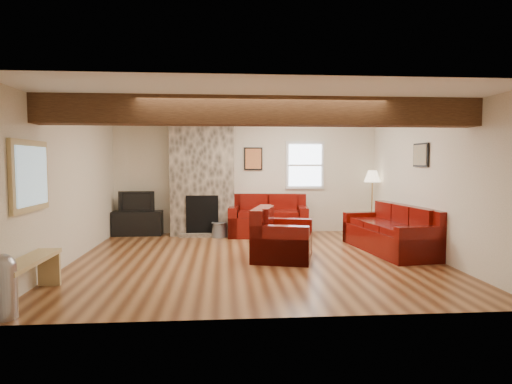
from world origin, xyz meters
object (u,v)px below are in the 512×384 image
at_px(tv_cabinet, 138,223).
at_px(television, 137,201).
at_px(armchair_red, 283,233).
at_px(floor_lamp, 372,180).
at_px(loveseat, 268,215).
at_px(sofa_three, 390,229).
at_px(coffee_table, 273,239).

bearing_deg(tv_cabinet, television, 0.00).
xyz_separation_m(armchair_red, floor_lamp, (2.35, 2.32, 0.80)).
xyz_separation_m(loveseat, tv_cabinet, (-2.89, 0.30, -0.18)).
distance_m(sofa_three, television, 5.37).
height_order(sofa_three, loveseat, loveseat).
distance_m(loveseat, armchair_red, 2.28).
distance_m(coffee_table, floor_lamp, 3.07).
xyz_separation_m(armchair_red, coffee_table, (-0.07, 0.74, -0.23)).
distance_m(armchair_red, tv_cabinet, 3.88).
distance_m(tv_cabinet, floor_lamp, 5.34).
bearing_deg(coffee_table, loveseat, 87.45).
height_order(loveseat, armchair_red, loveseat).
bearing_deg(coffee_table, armchair_red, -84.75).
bearing_deg(tv_cabinet, floor_lamp, -2.78).
relative_size(loveseat, coffee_table, 2.10).
bearing_deg(sofa_three, television, -120.86).
xyz_separation_m(sofa_three, floor_lamp, (0.32, 1.86, 0.81)).
height_order(loveseat, television, television).
height_order(coffee_table, television, television).
bearing_deg(sofa_three, armchair_red, -84.85).
xyz_separation_m(coffee_table, television, (-2.83, 1.84, 0.56)).
distance_m(loveseat, tv_cabinet, 2.92).
xyz_separation_m(television, floor_lamp, (5.24, -0.25, 0.47)).
relative_size(loveseat, armchair_red, 1.60).
distance_m(loveseat, television, 2.93).
height_order(armchair_red, coffee_table, armchair_red).
relative_size(sofa_three, tv_cabinet, 2.00).
bearing_deg(floor_lamp, coffee_table, -146.78).
relative_size(sofa_three, floor_lamp, 1.50).
relative_size(coffee_table, television, 1.04).
bearing_deg(floor_lamp, armchair_red, -135.35).
bearing_deg(armchair_red, tv_cabinet, 63.07).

